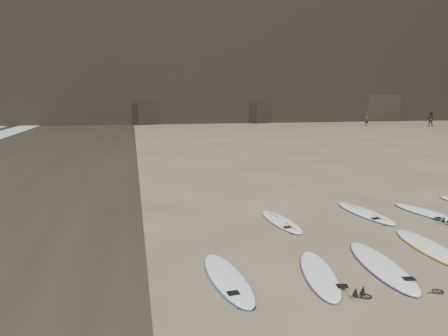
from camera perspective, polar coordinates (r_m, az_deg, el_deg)
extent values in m
cube|color=black|center=(55.48, 4.09, 7.14)|extent=(4.23, 4.46, 2.33)
cube|color=black|center=(63.16, 18.98, 7.51)|extent=(5.95, 5.19, 3.59)
cube|color=black|center=(53.37, -10.63, 6.99)|extent=(4.49, 4.76, 2.49)
ellipsoid|color=white|center=(8.92, 12.34, -13.34)|extent=(1.09, 2.52, 0.09)
ellipsoid|color=white|center=(9.65, 19.87, -11.87)|extent=(0.98, 2.86, 0.10)
ellipsoid|color=white|center=(11.13, 25.35, -9.35)|extent=(0.86, 2.75, 0.10)
ellipsoid|color=white|center=(12.20, 7.48, -6.90)|extent=(0.78, 2.39, 0.08)
ellipsoid|color=white|center=(13.58, 17.91, -5.56)|extent=(0.90, 2.67, 0.09)
ellipsoid|color=white|center=(14.26, 24.98, -5.30)|extent=(1.05, 2.51, 0.09)
ellipsoid|color=white|center=(8.54, 0.46, -14.15)|extent=(0.81, 2.63, 0.09)
imported|color=black|center=(52.30, 18.16, 6.12)|extent=(0.66, 0.55, 1.55)
imported|color=black|center=(53.86, 25.36, 5.81)|extent=(0.99, 1.01, 1.64)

